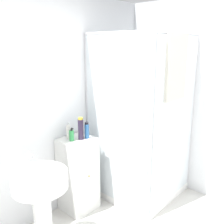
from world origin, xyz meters
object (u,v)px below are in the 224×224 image
soap_dispenser (72,135)px  shampoo_bottle_blue (87,130)px  lotion_bottle_white (69,131)px  shampoo_bottle_tall_black (81,129)px  sink (41,195)px

soap_dispenser → shampoo_bottle_blue: 0.19m
shampoo_bottle_blue → lotion_bottle_white: bearing=131.5°
shampoo_bottle_blue → lotion_bottle_white: size_ratio=1.01×
shampoo_bottle_tall_black → shampoo_bottle_blue: size_ratio=1.35×
lotion_bottle_white → shampoo_bottle_tall_black: bearing=-63.4°
soap_dispenser → shampoo_bottle_blue: (0.17, -0.07, 0.03)m
lotion_bottle_white → sink: bearing=-148.9°
sink → lotion_bottle_white: bearing=31.1°
soap_dispenser → lotion_bottle_white: bearing=70.4°
soap_dispenser → shampoo_bottle_tall_black: (0.10, -0.04, 0.06)m
shampoo_bottle_tall_black → shampoo_bottle_blue: (0.07, -0.02, -0.03)m
soap_dispenser → shampoo_bottle_blue: shampoo_bottle_blue is taller
shampoo_bottle_tall_black → soap_dispenser: bearing=156.5°
sink → shampoo_bottle_blue: bearing=16.9°
sink → shampoo_bottle_tall_black: (0.73, 0.27, 0.39)m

